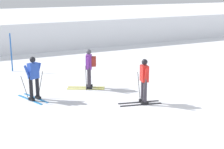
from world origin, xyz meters
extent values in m
plane|color=white|center=(0.00, 0.00, 0.00)|extent=(120.00, 120.00, 0.00)
cube|color=white|center=(0.00, 18.07, 0.97)|extent=(80.00, 7.50, 1.93)
cube|color=#237AC6|center=(-4.18, 5.15, 0.01)|extent=(0.63, 1.54, 0.02)
cube|color=#237AC6|center=(-3.92, 5.25, 0.01)|extent=(0.63, 1.54, 0.02)
cube|color=black|center=(-4.13, 5.01, 0.07)|extent=(0.20, 0.29, 0.10)
cube|color=black|center=(-3.87, 5.11, 0.07)|extent=(0.20, 0.29, 0.10)
cylinder|color=black|center=(-4.13, 5.01, 0.55)|extent=(0.14, 0.14, 0.85)
cylinder|color=black|center=(-3.87, 5.11, 0.55)|extent=(0.14, 0.14, 0.85)
cube|color=#284CB7|center=(-4.00, 5.06, 1.17)|extent=(0.44, 0.35, 0.60)
cylinder|color=#284CB7|center=(-4.24, 4.99, 1.16)|extent=(0.27, 0.17, 0.55)
cylinder|color=#284CB7|center=(-3.77, 5.16, 1.16)|extent=(0.27, 0.17, 0.55)
sphere|color=black|center=(-4.00, 5.06, 1.60)|extent=(0.22, 0.22, 0.22)
cylinder|color=#38383D|center=(-4.36, 5.04, 0.52)|extent=(0.29, 0.13, 1.05)
cylinder|color=#38383D|center=(-3.70, 5.27, 0.52)|extent=(0.29, 0.13, 1.05)
cube|color=gold|center=(-1.71, 5.49, 0.01)|extent=(1.47, 0.80, 0.02)
cube|color=gold|center=(-1.58, 5.74, 0.01)|extent=(1.47, 0.80, 0.02)
cube|color=black|center=(-1.58, 5.42, 0.07)|extent=(0.29, 0.22, 0.10)
cube|color=black|center=(-1.45, 5.67, 0.07)|extent=(0.29, 0.22, 0.10)
cylinder|color=#38333D|center=(-1.58, 5.42, 0.55)|extent=(0.14, 0.14, 0.85)
cylinder|color=#38333D|center=(-1.45, 5.67, 0.55)|extent=(0.14, 0.14, 0.85)
cube|color=purple|center=(-1.51, 5.55, 1.17)|extent=(0.39, 0.45, 0.60)
cylinder|color=purple|center=(-1.65, 5.33, 1.16)|extent=(0.20, 0.27, 0.55)
cylinder|color=purple|center=(-1.42, 5.78, 1.16)|extent=(0.20, 0.27, 0.55)
sphere|color=#4C4C56|center=(-1.51, 5.55, 1.60)|extent=(0.22, 0.22, 0.22)
cylinder|color=#38383D|center=(-1.77, 5.27, 0.55)|extent=(0.15, 0.26, 1.11)
cylinder|color=#38383D|center=(-1.44, 5.92, 0.55)|extent=(0.15, 0.26, 1.11)
cube|color=maroon|center=(-1.33, 5.45, 1.19)|extent=(0.29, 0.33, 0.40)
cube|color=black|center=(-0.61, 2.74, 0.01)|extent=(1.58, 0.46, 0.02)
cube|color=black|center=(-0.54, 3.02, 0.01)|extent=(1.58, 0.46, 0.02)
cube|color=black|center=(-0.46, 2.71, 0.07)|extent=(0.28, 0.18, 0.10)
cube|color=black|center=(-0.39, 2.98, 0.07)|extent=(0.28, 0.18, 0.10)
cylinder|color=#38333D|center=(-0.46, 2.71, 0.55)|extent=(0.14, 0.14, 0.85)
cylinder|color=#38333D|center=(-0.39, 2.98, 0.55)|extent=(0.14, 0.14, 0.85)
cube|color=red|center=(-0.43, 2.85, 1.17)|extent=(0.32, 0.43, 0.60)
cylinder|color=red|center=(-0.50, 2.61, 1.16)|extent=(0.15, 0.27, 0.55)
cylinder|color=red|center=(-0.39, 3.09, 1.16)|extent=(0.15, 0.27, 0.55)
sphere|color=black|center=(-0.43, 2.85, 1.60)|extent=(0.22, 0.22, 0.22)
cylinder|color=#38383D|center=(-0.59, 2.59, 0.55)|extent=(0.12, 0.41, 1.11)
cylinder|color=#38383D|center=(-0.46, 3.15, 0.55)|extent=(0.12, 0.41, 1.11)
cylinder|color=#1E56AD|center=(-3.92, 10.10, 0.98)|extent=(0.07, 0.07, 1.97)
camera|label=1|loc=(-6.83, -7.41, 4.31)|focal=54.20mm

